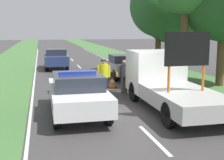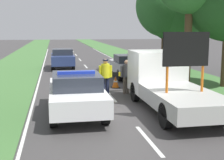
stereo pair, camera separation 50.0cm
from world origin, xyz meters
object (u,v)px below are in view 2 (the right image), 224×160
object	(u,v)px
pedestrian_civilian	(126,74)
traffic_cone_behind_barrier	(81,92)
queued_car_hatch_blue	(63,58)
traffic_cone_near_police	(56,85)
queued_car_sedan_silver	(128,66)
traffic_cone_centre_front	(115,82)
roadside_tree_far_left	(165,6)
work_truck	(166,81)
police_officer	(105,74)
police_car	(76,93)
road_barrier	(109,76)
roadside_tree_near_right	(179,6)
traffic_cone_near_truck	(144,87)

from	to	relation	value
pedestrian_civilian	traffic_cone_behind_barrier	bearing A→B (deg)	-164.78
traffic_cone_behind_barrier	queued_car_hatch_blue	world-z (taller)	queued_car_hatch_blue
traffic_cone_near_police	queued_car_sedan_silver	bearing A→B (deg)	39.74
traffic_cone_centre_front	roadside_tree_far_left	size ratio (longest dim) A/B	0.09
queued_car_sedan_silver	queued_car_hatch_blue	world-z (taller)	queued_car_hatch_blue
work_truck	police_officer	bearing A→B (deg)	-52.02
pedestrian_civilian	police_car	bearing A→B (deg)	-125.32
traffic_cone_near_police	traffic_cone_behind_barrier	distance (m)	1.86
police_officer	roadside_tree_far_left	distance (m)	9.64
road_barrier	traffic_cone_behind_barrier	distance (m)	1.85
roadside_tree_near_right	police_officer	bearing A→B (deg)	-131.89
traffic_cone_near_police	traffic_cone_behind_barrier	size ratio (longest dim) A/B	1.32
queued_car_sedan_silver	roadside_tree_far_left	world-z (taller)	roadside_tree_far_left
traffic_cone_near_police	queued_car_sedan_silver	distance (m)	5.93
traffic_cone_near_truck	pedestrian_civilian	bearing A→B (deg)	-160.14
traffic_cone_centre_front	traffic_cone_behind_barrier	bearing A→B (deg)	-135.02
traffic_cone_near_police	traffic_cone_near_truck	distance (m)	4.43
traffic_cone_near_truck	queued_car_hatch_blue	size ratio (longest dim) A/B	0.12
traffic_cone_near_truck	traffic_cone_behind_barrier	bearing A→B (deg)	-165.90
queued_car_sedan_silver	traffic_cone_near_police	bearing A→B (deg)	39.74
roadside_tree_far_left	queued_car_hatch_blue	bearing A→B (deg)	153.54
police_officer	police_car	bearing A→B (deg)	44.28
work_truck	queued_car_sedan_silver	bearing A→B (deg)	-92.57
roadside_tree_near_right	traffic_cone_centre_front	bearing A→B (deg)	-136.63
queued_car_sedan_silver	work_truck	bearing A→B (deg)	88.23
road_barrier	roadside_tree_far_left	size ratio (longest dim) A/B	0.42
traffic_cone_near_police	queued_car_hatch_blue	size ratio (longest dim) A/B	0.17
road_barrier	traffic_cone_near_truck	bearing A→B (deg)	-4.77
traffic_cone_near_police	roadside_tree_far_left	size ratio (longest dim) A/B	0.10
traffic_cone_near_truck	traffic_cone_behind_barrier	world-z (taller)	traffic_cone_behind_barrier
traffic_cone_behind_barrier	roadside_tree_far_left	distance (m)	10.73
police_car	work_truck	distance (m)	3.63
traffic_cone_near_police	roadside_tree_near_right	world-z (taller)	roadside_tree_near_right
work_truck	police_officer	size ratio (longest dim) A/B	3.45
traffic_cone_centre_front	roadside_tree_near_right	bearing A→B (deg)	43.37
pedestrian_civilian	traffic_cone_near_truck	bearing A→B (deg)	23.71
police_officer	queued_car_sedan_silver	distance (m)	5.66
road_barrier	queued_car_hatch_blue	xyz separation A→B (m)	(-1.99, 9.81, 0.01)
traffic_cone_behind_barrier	roadside_tree_far_left	size ratio (longest dim) A/B	0.08
police_car	traffic_cone_centre_front	bearing A→B (deg)	64.01
road_barrier	queued_car_sedan_silver	size ratio (longest dim) A/B	0.71
police_officer	traffic_cone_behind_barrier	bearing A→B (deg)	-11.71
queued_car_sedan_silver	traffic_cone_behind_barrier	bearing A→B (deg)	56.77
road_barrier	queued_car_sedan_silver	world-z (taller)	queued_car_sedan_silver
road_barrier	queued_car_sedan_silver	bearing A→B (deg)	64.45
police_car	pedestrian_civilian	bearing A→B (deg)	51.45
work_truck	traffic_cone_near_police	world-z (taller)	work_truck
traffic_cone_near_police	traffic_cone_centre_front	size ratio (longest dim) A/B	1.16
police_officer	pedestrian_civilian	world-z (taller)	police_officer
traffic_cone_near_police	queued_car_sedan_silver	size ratio (longest dim) A/B	0.18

